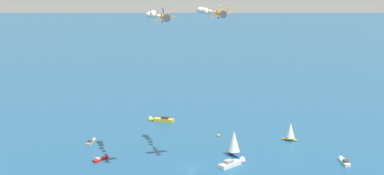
% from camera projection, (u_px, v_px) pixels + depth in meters
% --- Properties ---
extents(ground_plane, '(2000.00, 2000.00, 0.00)m').
position_uv_depth(ground_plane, '(192.00, 168.00, 165.30)').
color(ground_plane, '#1E517A').
extents(motorboat_far_port, '(4.78, 6.47, 1.90)m').
position_uv_depth(motorboat_far_port, '(91.00, 142.00, 190.80)').
color(motorboat_far_port, '#9E9993').
rests_on(motorboat_far_port, ground_plane).
extents(motorboat_far_stbd, '(10.52, 6.23, 2.98)m').
position_uv_depth(motorboat_far_stbd, '(233.00, 163.00, 167.45)').
color(motorboat_far_stbd, white).
rests_on(motorboat_far_stbd, ground_plane).
extents(sailboat_inshore, '(4.27, 7.58, 9.69)m').
position_uv_depth(sailboat_inshore, '(234.00, 143.00, 176.88)').
color(sailboat_inshore, '#23478C').
rests_on(sailboat_inshore, ground_plane).
extents(motorboat_offshore, '(5.80, 4.64, 1.73)m').
position_uv_depth(motorboat_offshore, '(101.00, 159.00, 172.46)').
color(motorboat_offshore, '#B21E1E').
rests_on(motorboat_offshore, ground_plane).
extents(motorboat_trailing, '(10.05, 8.57, 3.07)m').
position_uv_depth(motorboat_trailing, '(160.00, 120.00, 220.23)').
color(motorboat_trailing, gold).
rests_on(motorboat_trailing, ground_plane).
extents(sailboat_ahead, '(5.44, 5.49, 7.79)m').
position_uv_depth(sailboat_ahead, '(290.00, 131.00, 193.43)').
color(sailboat_ahead, gold).
rests_on(sailboat_ahead, ground_plane).
extents(motorboat_mid_cluster, '(3.92, 7.39, 2.08)m').
position_uv_depth(motorboat_mid_cluster, '(344.00, 161.00, 169.63)').
color(motorboat_mid_cluster, white).
rests_on(motorboat_mid_cluster, ground_plane).
extents(marker_buoy, '(1.10, 1.10, 2.10)m').
position_uv_depth(marker_buoy, '(219.00, 135.00, 199.12)').
color(marker_buoy, yellow).
rests_on(marker_buoy, ground_plane).
extents(biplane_lead, '(7.46, 6.84, 3.66)m').
position_uv_depth(biplane_lead, '(220.00, 13.00, 157.52)').
color(biplane_lead, orange).
extents(wingwalker_lead, '(0.92, 0.23, 1.78)m').
position_uv_depth(wingwalker_lead, '(219.00, 6.00, 156.98)').
color(wingwalker_lead, white).
extents(smoke_trail_lead, '(3.61, 17.80, 2.65)m').
position_uv_depth(smoke_trail_lead, '(204.00, 11.00, 172.72)').
color(smoke_trail_lead, silver).
extents(biplane_wingman, '(7.46, 6.84, 3.66)m').
position_uv_depth(biplane_wingman, '(164.00, 17.00, 150.55)').
color(biplane_wingman, orange).
extents(wingwalker_wingman, '(0.92, 0.23, 1.78)m').
position_uv_depth(wingwalker_wingman, '(163.00, 10.00, 150.01)').
color(wingwalker_wingman, '#1E4CB2').
extents(smoke_trail_wingman, '(3.24, 17.44, 3.03)m').
position_uv_depth(smoke_trail_wingman, '(153.00, 15.00, 165.45)').
color(smoke_trail_wingman, silver).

